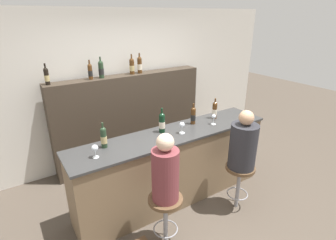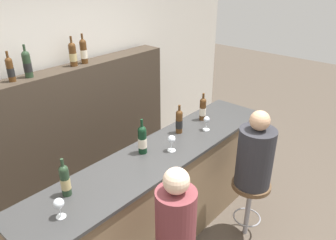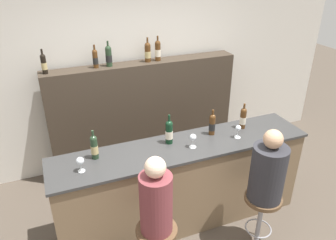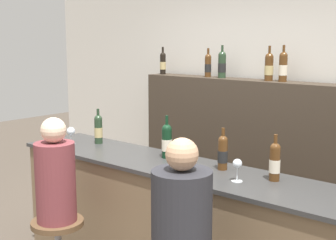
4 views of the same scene
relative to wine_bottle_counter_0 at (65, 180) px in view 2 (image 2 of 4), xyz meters
name	(u,v)px [view 2 (image 2 of 4)]	position (x,y,z in m)	size (l,w,h in m)	color
wall_back	(61,86)	(0.92, 1.47, 0.13)	(6.40, 0.05, 2.60)	beige
bar_counter	(161,197)	(0.92, -0.11, -0.65)	(2.84, 0.60, 1.04)	brown
back_bar_cabinet	(77,131)	(0.92, 1.25, -0.39)	(2.66, 0.28, 1.57)	#382D23
wine_bottle_counter_0	(65,180)	(0.00, 0.00, 0.00)	(0.07, 0.07, 0.31)	#233823
wine_bottle_counter_1	(142,139)	(0.80, 0.00, 0.01)	(0.08, 0.08, 0.34)	black
wine_bottle_counter_2	(179,121)	(1.31, 0.00, 0.00)	(0.07, 0.07, 0.30)	#4C2D14
wine_bottle_counter_3	(203,109)	(1.72, 0.00, 0.00)	(0.07, 0.07, 0.31)	#4C2D14
wine_bottle_backbar_1	(10,69)	(0.29, 1.25, 0.52)	(0.07, 0.07, 0.29)	#4C2D14
wine_bottle_backbar_2	(27,64)	(0.47, 1.25, 0.53)	(0.08, 0.08, 0.33)	#233823
wine_bottle_backbar_3	(73,54)	(0.99, 1.25, 0.53)	(0.08, 0.08, 0.33)	#4C2D14
wine_bottle_backbar_4	(84,51)	(1.13, 1.25, 0.54)	(0.08, 0.08, 0.33)	#4C2D14
wine_glass_0	(59,204)	(-0.16, -0.18, -0.02)	(0.07, 0.07, 0.15)	silver
wine_glass_1	(172,140)	(0.99, -0.18, -0.02)	(0.08, 0.08, 0.16)	silver
wine_glass_2	(207,120)	(1.54, -0.18, -0.02)	(0.07, 0.07, 0.15)	silver
guest_seated_left	(176,221)	(0.37, -0.75, -0.19)	(0.29, 0.29, 0.77)	brown
bar_stool_right	(250,195)	(1.54, -0.75, -0.67)	(0.38, 0.38, 0.64)	gray
guest_seated_right	(255,155)	(1.54, -0.75, -0.20)	(0.35, 0.35, 0.78)	#28282D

